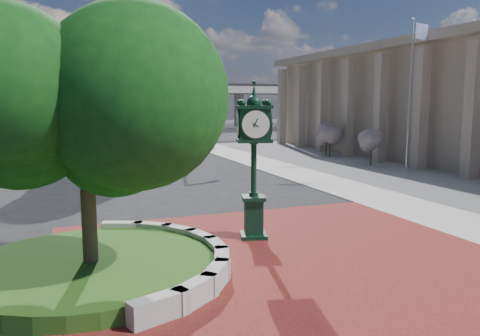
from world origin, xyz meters
name	(u,v)px	position (x,y,z in m)	size (l,w,h in m)	color
ground	(276,253)	(0.00, 0.00, 0.00)	(200.00, 200.00, 0.00)	black
plaza	(292,264)	(0.00, -1.00, 0.02)	(12.00, 12.00, 0.04)	maroon
sidewalk	(448,174)	(16.00, 10.00, 0.02)	(20.00, 50.00, 0.04)	#9E9B93
planter_wall	(183,255)	(-2.71, 0.00, 0.27)	(2.96, 6.77, 0.54)	#9E9B93
grass_bed	(91,268)	(-5.00, 0.00, 0.20)	(6.10, 6.10, 0.40)	#1E4513
overpass	(96,89)	(-0.22, 70.00, 6.54)	(90.00, 12.00, 7.50)	#9E9B93
tree_planter	(85,124)	(-5.00, 0.00, 3.72)	(5.20, 5.20, 6.33)	#38281C
tree_street	(90,120)	(-4.00, 18.00, 3.24)	(4.40, 4.40, 5.45)	#38281C
post_clock	(254,155)	(-0.04, 1.61, 2.65)	(1.20, 1.20, 4.82)	black
parked_car	(119,137)	(-0.18, 38.57, 0.69)	(1.63, 4.04, 1.38)	#4C100A
flagpole_b	(410,95)	(14.04, 11.36, 4.71)	(1.40, 0.44, 9.19)	silver
street_lamp_near	(183,85)	(4.31, 28.25, 5.72)	(2.12, 0.90, 9.77)	slate
street_lamp_far	(96,95)	(-1.98, 42.42, 5.12)	(1.96, 0.25, 8.74)	slate
shrub_near	(371,143)	(13.79, 14.57, 1.59)	(1.20, 1.20, 2.20)	#38281C
shrub_mid	(330,137)	(13.94, 20.08, 1.59)	(1.20, 1.20, 2.20)	#38281C
shrub_far	(327,136)	(14.28, 21.13, 1.59)	(1.20, 1.20, 2.20)	#38281C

